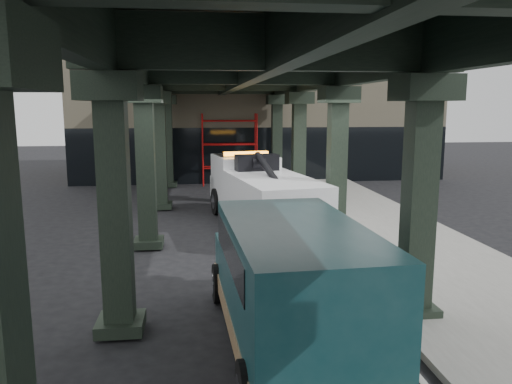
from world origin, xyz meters
TOP-DOWN VIEW (x-y plane):
  - ground at (0.00, 0.00)m, footprint 90.00×90.00m
  - sidewalk at (4.50, 2.00)m, footprint 5.00×40.00m
  - lane_stripe at (1.70, 2.00)m, footprint 0.12×38.00m
  - viaduct at (-0.40, 2.00)m, footprint 7.40×32.00m
  - building at (2.00, 20.00)m, footprint 22.00×10.00m
  - scaffolding at (0.00, 14.64)m, footprint 3.08×0.88m
  - tow_truck at (0.43, 4.57)m, footprint 3.60×8.62m
  - towed_van at (-0.24, -5.08)m, footprint 2.66×6.10m

SIDE VIEW (x-z plane):
  - ground at x=0.00m, z-range 0.00..0.00m
  - lane_stripe at x=1.70m, z-range 0.00..0.01m
  - sidewalk at x=4.50m, z-range 0.00..0.15m
  - towed_van at x=-0.24m, z-range 0.09..2.52m
  - tow_truck at x=0.43m, z-range -0.03..2.71m
  - scaffolding at x=0.00m, z-range 0.11..4.11m
  - building at x=2.00m, z-range 0.00..8.00m
  - viaduct at x=-0.40m, z-range 2.26..8.66m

